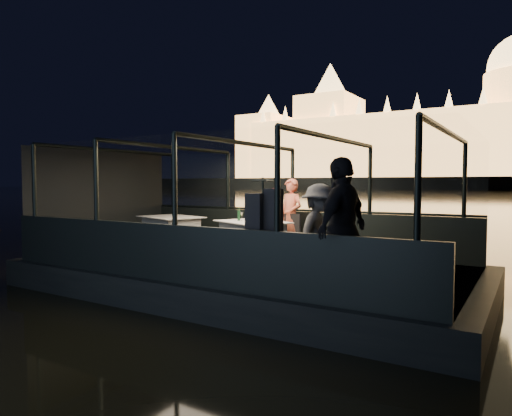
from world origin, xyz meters
The scene contains 28 objects.
river_water centered at (0.00, 80.00, 0.00)m, with size 500.00×500.00×0.00m, color black.
boat_hull centered at (0.00, 0.00, 0.00)m, with size 8.60×4.40×1.00m, color black.
boat_deck centered at (0.00, 0.00, 0.48)m, with size 8.00×4.00×0.04m, color black.
gunwale_port centered at (0.00, 2.00, 0.95)m, with size 8.00×0.08×0.90m, color black.
gunwale_starboard centered at (0.00, -2.00, 0.95)m, with size 8.00×0.08×0.90m, color black.
cabin_glass_port centered at (0.00, 2.00, 2.10)m, with size 8.00×0.02×1.40m, color #99B2B2, non-canonical shape.
cabin_glass_starboard centered at (0.00, -2.00, 2.10)m, with size 8.00×0.02×1.40m, color #99B2B2, non-canonical shape.
cabin_roof_glass centered at (0.00, 0.00, 2.80)m, with size 8.00×4.00×0.02m, color #99B2B2, non-canonical shape.
end_wall_fore centered at (-4.00, 0.00, 1.65)m, with size 0.02×4.00×2.30m, color black, non-canonical shape.
end_wall_aft centered at (4.00, 0.00, 1.65)m, with size 0.02×4.00×2.30m, color black, non-canonical shape.
canopy_ribs centered at (0.00, 0.00, 1.65)m, with size 8.00×4.00×2.30m, color black, non-canonical shape.
dining_table_central centered at (-0.20, 0.57, 0.89)m, with size 1.45×1.05×0.77m, color silver.
dining_table_aft centered at (-2.52, 0.70, 0.89)m, with size 1.45×1.05×0.77m, color silver.
chair_port_left centered at (-0.43, 1.40, 0.95)m, with size 0.42×0.42×0.91m, color black.
chair_port_right centered at (0.28, 1.27, 0.95)m, with size 0.41×0.41×0.88m, color black.
coat_stand centered at (1.43, -1.75, 1.40)m, with size 0.45×0.36×1.62m, color black, non-canonical shape.
person_woman_coral centered at (0.20, 1.53, 1.25)m, with size 0.59×0.39×1.64m, color #F37858.
person_man_maroon centered at (-0.26, 1.66, 1.25)m, with size 0.69×0.54×1.43m, color #411217.
passenger_stripe centered at (1.97, -0.99, 1.35)m, with size 1.00×0.56×1.54m, color silver.
passenger_dark centered at (2.60, -1.69, 1.35)m, with size 1.11×0.47×1.89m, color black.
wine_bottle centered at (-0.51, 0.55, 1.42)m, with size 0.06×0.06×0.28m, color #163D20.
bread_basket centered at (-0.44, 0.94, 1.31)m, with size 0.22×0.22×0.09m, color brown.
amber_candle centered at (0.12, 0.87, 1.31)m, with size 0.06×0.06×0.08m, color #FF863F.
plate_near centered at (0.29, 0.70, 1.27)m, with size 0.27×0.27×0.02m, color white.
plate_far centered at (-0.39, 0.97, 1.27)m, with size 0.26×0.26×0.02m, color white.
wine_glass_white centered at (-0.47, 0.59, 1.36)m, with size 0.06×0.06×0.17m, color white, non-canonical shape.
wine_glass_red centered at (0.29, 0.99, 1.36)m, with size 0.07×0.07×0.20m, color silver, non-canonical shape.
wine_glass_empty centered at (0.05, 0.58, 1.36)m, with size 0.06×0.06×0.19m, color silver, non-canonical shape.
Camera 1 is at (4.72, -7.32, 2.04)m, focal length 32.00 mm.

